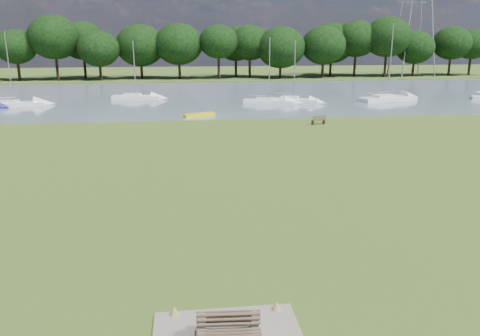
{
  "coord_description": "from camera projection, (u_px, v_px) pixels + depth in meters",
  "views": [
    {
      "loc": [
        -1.04,
        -25.11,
        8.19
      ],
      "look_at": [
        1.79,
        -2.0,
        1.63
      ],
      "focal_mm": 35.0,
      "sensor_mm": 36.0,
      "label": 1
    }
  ],
  "objects": [
    {
      "name": "far_bank",
      "position": [
        187.0,
        78.0,
        95.11
      ],
      "size": [
        220.0,
        20.0,
        0.4
      ],
      "primitive_type": "cube",
      "color": "#4C6626",
      "rests_on": "ground"
    },
    {
      "name": "sailboat_6",
      "position": [
        136.0,
        96.0,
        62.51
      ],
      "size": [
        6.55,
        2.62,
        7.58
      ],
      "rotation": [
        0.0,
        0.0,
        -0.13
      ],
      "color": "white",
      "rests_on": "river"
    },
    {
      "name": "river",
      "position": [
        190.0,
        96.0,
        66.45
      ],
      "size": [
        220.0,
        40.0,
        0.1
      ],
      "primitive_type": "cube",
      "color": "slate",
      "rests_on": "ground"
    },
    {
      "name": "ground",
      "position": [
        204.0,
        187.0,
        26.33
      ],
      "size": [
        220.0,
        220.0,
        0.0
      ],
      "primitive_type": "plane",
      "color": "#556829"
    },
    {
      "name": "sailboat_2",
      "position": [
        387.0,
        97.0,
        61.0
      ],
      "size": [
        8.41,
        4.6,
        9.76
      ],
      "rotation": [
        0.0,
        0.0,
        0.31
      ],
      "color": "white",
      "rests_on": "river"
    },
    {
      "name": "kayak",
      "position": [
        199.0,
        115.0,
        49.27
      ],
      "size": [
        3.44,
        2.13,
        0.34
      ],
      "primitive_type": "cube",
      "rotation": [
        0.0,
        0.0,
        0.42
      ],
      "color": "yellow",
      "rests_on": "river"
    },
    {
      "name": "sailboat_5",
      "position": [
        13.0,
        103.0,
        56.32
      ],
      "size": [
        7.24,
        3.15,
        8.75
      ],
      "rotation": [
        0.0,
        0.0,
        0.18
      ],
      "color": "white",
      "rests_on": "river"
    },
    {
      "name": "sailboat_0",
      "position": [
        293.0,
        99.0,
        59.2
      ],
      "size": [
        6.33,
        4.09,
        7.71
      ],
      "rotation": [
        0.0,
        0.0,
        -0.42
      ],
      "color": "white",
      "rests_on": "river"
    },
    {
      "name": "tree_line",
      "position": [
        174.0,
        42.0,
        89.07
      ],
      "size": [
        138.82,
        10.05,
        12.17
      ],
      "color": "black",
      "rests_on": "far_bank"
    },
    {
      "name": "sailboat_7",
      "position": [
        268.0,
        100.0,
        58.72
      ],
      "size": [
        6.62,
        3.54,
        8.05
      ],
      "rotation": [
        0.0,
        0.0,
        -0.29
      ],
      "color": "white",
      "rests_on": "river"
    },
    {
      "name": "riverbank_bench",
      "position": [
        319.0,
        120.0,
        44.99
      ],
      "size": [
        1.49,
        0.78,
        0.88
      ],
      "rotation": [
        0.0,
        0.0,
        0.26
      ],
      "color": "brown",
      "rests_on": "ground"
    },
    {
      "name": "bench_pair",
      "position": [
        229.0,
        328.0,
        12.82
      ],
      "size": [
        1.8,
        1.14,
        0.94
      ],
      "rotation": [
        0.0,
        0.0,
        -0.06
      ],
      "color": "gray",
      "rests_on": "concrete_pad"
    }
  ]
}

